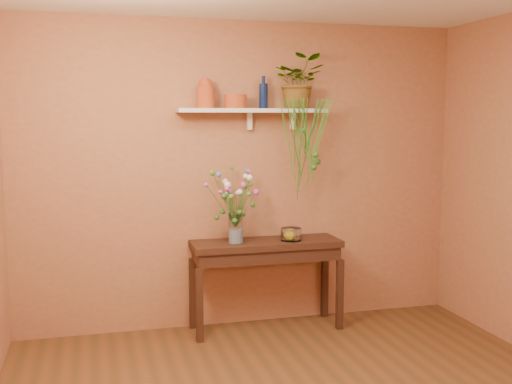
{
  "coord_description": "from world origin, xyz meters",
  "views": [
    {
      "loc": [
        -1.3,
        -3.34,
        1.86
      ],
      "look_at": [
        0.0,
        1.55,
        1.25
      ],
      "focal_mm": 43.49,
      "sensor_mm": 36.0,
      "label": 1
    }
  ],
  "objects_px": {
    "terracotta_jug": "(206,94)",
    "glass_bowl": "(291,235)",
    "blue_bottle": "(263,95)",
    "bouquet": "(235,193)",
    "sideboard": "(266,254)",
    "glass_vase": "(236,230)",
    "spider_plant": "(299,82)"
  },
  "relations": [
    {
      "from": "terracotta_jug",
      "to": "glass_bowl",
      "type": "xyz_separation_m",
      "value": [
        0.72,
        -0.13,
        -1.22
      ]
    },
    {
      "from": "terracotta_jug",
      "to": "blue_bottle",
      "type": "xyz_separation_m",
      "value": [
        0.52,
        0.03,
        -0.01
      ]
    },
    {
      "from": "blue_bottle",
      "to": "bouquet",
      "type": "distance_m",
      "value": 0.89
    },
    {
      "from": "terracotta_jug",
      "to": "glass_vase",
      "type": "xyz_separation_m",
      "value": [
        0.23,
        -0.11,
        -1.16
      ]
    },
    {
      "from": "blue_bottle",
      "to": "sideboard",
      "type": "bearing_deg",
      "value": -93.63
    },
    {
      "from": "spider_plant",
      "to": "glass_bowl",
      "type": "height_order",
      "value": "spider_plant"
    },
    {
      "from": "sideboard",
      "to": "spider_plant",
      "type": "relative_size",
      "value": 2.78
    },
    {
      "from": "spider_plant",
      "to": "glass_bowl",
      "type": "xyz_separation_m",
      "value": [
        -0.11,
        -0.15,
        -1.33
      ]
    },
    {
      "from": "sideboard",
      "to": "terracotta_jug",
      "type": "height_order",
      "value": "terracotta_jug"
    },
    {
      "from": "sideboard",
      "to": "bouquet",
      "type": "distance_m",
      "value": 0.62
    },
    {
      "from": "blue_bottle",
      "to": "glass_bowl",
      "type": "xyz_separation_m",
      "value": [
        0.21,
        -0.17,
        -1.21
      ]
    },
    {
      "from": "spider_plant",
      "to": "glass_vase",
      "type": "relative_size",
      "value": 1.81
    },
    {
      "from": "spider_plant",
      "to": "blue_bottle",
      "type": "bearing_deg",
      "value": 177.65
    },
    {
      "from": "sideboard",
      "to": "terracotta_jug",
      "type": "xyz_separation_m",
      "value": [
        -0.51,
        0.09,
        1.38
      ]
    },
    {
      "from": "blue_bottle",
      "to": "terracotta_jug",
      "type": "bearing_deg",
      "value": -176.15
    },
    {
      "from": "bouquet",
      "to": "sideboard",
      "type": "bearing_deg",
      "value": 5.11
    },
    {
      "from": "sideboard",
      "to": "bouquet",
      "type": "relative_size",
      "value": 2.56
    },
    {
      "from": "sideboard",
      "to": "glass_bowl",
      "type": "relative_size",
      "value": 7.16
    },
    {
      "from": "glass_vase",
      "to": "glass_bowl",
      "type": "xyz_separation_m",
      "value": [
        0.49,
        -0.02,
        -0.06
      ]
    },
    {
      "from": "spider_plant",
      "to": "bouquet",
      "type": "bearing_deg",
      "value": -167.59
    },
    {
      "from": "blue_bottle",
      "to": "glass_vase",
      "type": "xyz_separation_m",
      "value": [
        -0.29,
        -0.15,
        -1.15
      ]
    },
    {
      "from": "terracotta_jug",
      "to": "bouquet",
      "type": "bearing_deg",
      "value": -27.18
    },
    {
      "from": "bouquet",
      "to": "glass_vase",
      "type": "bearing_deg",
      "value": -3.25
    },
    {
      "from": "glass_vase",
      "to": "bouquet",
      "type": "height_order",
      "value": "bouquet"
    },
    {
      "from": "sideboard",
      "to": "glass_bowl",
      "type": "distance_m",
      "value": 0.27
    },
    {
      "from": "sideboard",
      "to": "spider_plant",
      "type": "distance_m",
      "value": 1.54
    },
    {
      "from": "terracotta_jug",
      "to": "spider_plant",
      "type": "distance_m",
      "value": 0.84
    },
    {
      "from": "terracotta_jug",
      "to": "bouquet",
      "type": "distance_m",
      "value": 0.87
    },
    {
      "from": "blue_bottle",
      "to": "spider_plant",
      "type": "relative_size",
      "value": 0.6
    },
    {
      "from": "sideboard",
      "to": "blue_bottle",
      "type": "relative_size",
      "value": 4.66
    },
    {
      "from": "blue_bottle",
      "to": "glass_vase",
      "type": "distance_m",
      "value": 1.19
    },
    {
      "from": "terracotta_jug",
      "to": "bouquet",
      "type": "xyz_separation_m",
      "value": [
        0.22,
        -0.11,
        -0.83
      ]
    }
  ]
}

